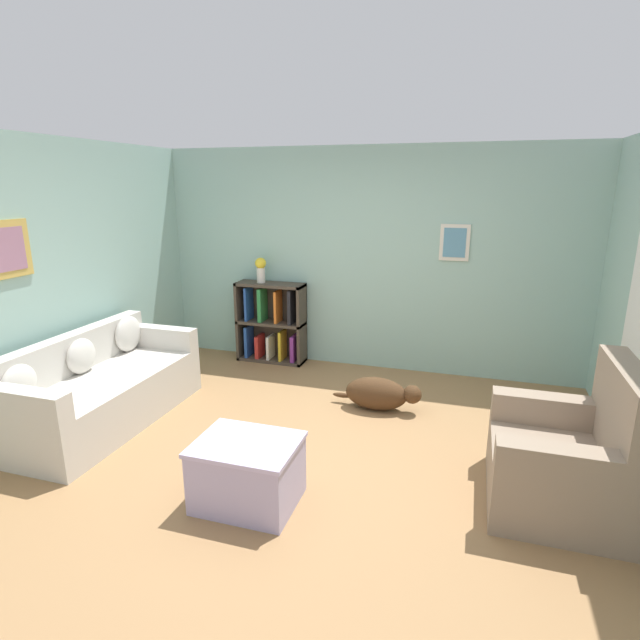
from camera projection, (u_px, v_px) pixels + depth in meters
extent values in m
plane|color=#997047|center=(306.00, 453.00, 4.17)|extent=(14.00, 14.00, 0.00)
cube|color=#93BCB2|center=(366.00, 260.00, 5.90)|extent=(5.60, 0.10, 2.60)
cube|color=silver|center=(455.00, 243.00, 5.49)|extent=(0.32, 0.02, 0.40)
cube|color=#568EAD|center=(455.00, 243.00, 5.48)|extent=(0.24, 0.01, 0.32)
cube|color=#93BCB2|center=(41.00, 283.00, 4.55)|extent=(0.10, 5.00, 2.60)
cube|color=gold|center=(1.00, 250.00, 4.07)|extent=(0.02, 0.56, 0.48)
cube|color=#A37089|center=(2.00, 250.00, 4.07)|extent=(0.01, 0.44, 0.36)
cube|color=white|center=(640.00, 339.00, 3.83)|extent=(0.02, 0.84, 2.05)
cube|color=beige|center=(106.00, 399.00, 4.67)|extent=(0.85, 1.93, 0.46)
cube|color=beige|center=(71.00, 354.00, 4.66)|extent=(0.16, 1.93, 0.36)
cube|color=beige|center=(20.00, 403.00, 3.76)|extent=(0.85, 0.16, 0.23)
cube|color=beige|center=(159.00, 337.00, 5.39)|extent=(0.85, 0.16, 0.23)
ellipsoid|color=beige|center=(19.00, 384.00, 4.01)|extent=(0.14, 0.32, 0.32)
ellipsoid|color=beige|center=(81.00, 356.00, 4.63)|extent=(0.14, 0.33, 0.33)
ellipsoid|color=beige|center=(128.00, 334.00, 5.25)|extent=(0.14, 0.38, 0.38)
cube|color=#42382D|center=(241.00, 320.00, 6.35)|extent=(0.04, 0.30, 1.00)
cube|color=#42382D|center=(302.00, 325.00, 6.12)|extent=(0.04, 0.30, 1.00)
cube|color=#42382D|center=(275.00, 320.00, 6.36)|extent=(0.85, 0.02, 1.00)
cube|color=#42382D|center=(272.00, 359.00, 6.36)|extent=(0.85, 0.30, 0.04)
cube|color=#42382D|center=(271.00, 322.00, 6.24)|extent=(0.85, 0.30, 0.04)
cube|color=#42382D|center=(270.00, 285.00, 6.11)|extent=(0.85, 0.30, 0.04)
cube|color=#234C9E|center=(249.00, 341.00, 6.39)|extent=(0.04, 0.22, 0.41)
cube|color=#234C9E|center=(249.00, 303.00, 6.25)|extent=(0.03, 0.22, 0.42)
cube|color=#B22823|center=(260.00, 347.00, 6.36)|extent=(0.05, 0.22, 0.31)
cube|color=#287A3D|center=(262.00, 304.00, 6.20)|extent=(0.05, 0.22, 0.42)
cube|color=silver|center=(271.00, 347.00, 6.31)|extent=(0.03, 0.22, 0.31)
cube|color=orange|center=(278.00, 306.00, 6.14)|extent=(0.03, 0.22, 0.40)
cube|color=gold|center=(283.00, 346.00, 6.26)|extent=(0.03, 0.22, 0.39)
cube|color=black|center=(292.00, 307.00, 6.08)|extent=(0.04, 0.22, 0.42)
cube|color=#7A2D84|center=(295.00, 349.00, 6.22)|extent=(0.05, 0.22, 0.35)
cube|color=gray|center=(556.00, 476.00, 3.47)|extent=(0.88, 0.99, 0.42)
cube|color=gray|center=(624.00, 414.00, 3.23)|extent=(0.18, 0.99, 0.63)
cube|color=gray|center=(571.00, 466.00, 3.01)|extent=(0.88, 0.18, 0.22)
cube|color=gray|center=(553.00, 410.00, 3.76)|extent=(0.88, 0.18, 0.22)
cube|color=#ADA3CC|center=(248.00, 473.00, 3.47)|extent=(0.68, 0.53, 0.47)
cube|color=#BBB0DC|center=(246.00, 444.00, 3.41)|extent=(0.70, 0.56, 0.03)
ellipsoid|color=#472D19|center=(376.00, 393.00, 4.95)|extent=(0.62, 0.30, 0.33)
sphere|color=#472D19|center=(412.00, 394.00, 4.84)|extent=(0.18, 0.18, 0.18)
ellipsoid|color=#472D19|center=(342.00, 395.00, 5.11)|extent=(0.20, 0.05, 0.05)
cylinder|color=silver|center=(261.00, 275.00, 6.11)|extent=(0.10, 0.10, 0.18)
sphere|color=yellow|center=(261.00, 263.00, 6.07)|extent=(0.13, 0.13, 0.13)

